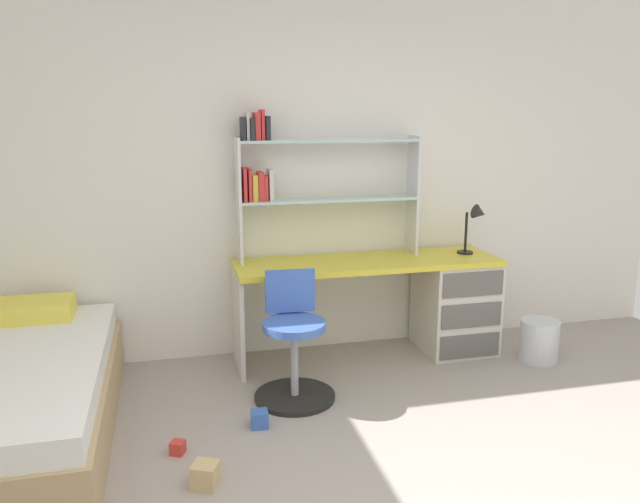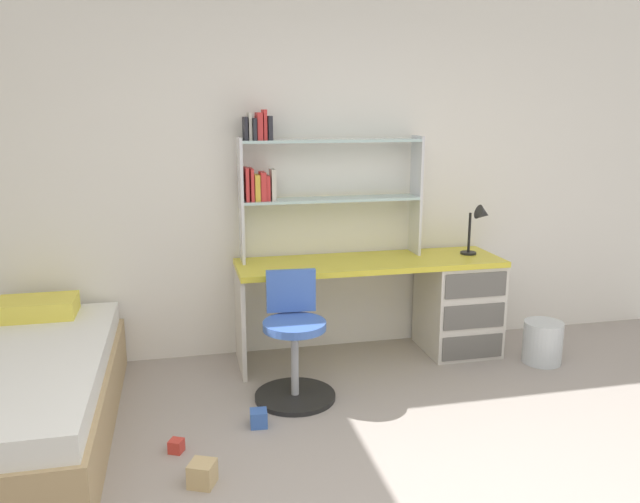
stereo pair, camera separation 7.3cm
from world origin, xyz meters
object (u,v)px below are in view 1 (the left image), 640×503
(desk_lamp, at_px, (476,221))
(swivel_chair, at_px, (294,350))
(desk, at_px, (432,298))
(bed_platform, at_px, (13,400))
(toy_block_blue_2, at_px, (260,419))
(bookshelf_hutch, at_px, (305,174))
(toy_block_natural_3, at_px, (205,475))
(toy_block_red_0, at_px, (178,447))
(waste_bin, at_px, (539,341))

(desk_lamp, relative_size, swivel_chair, 0.47)
(desk_lamp, distance_m, swivel_chair, 1.74)
(desk, distance_m, swivel_chair, 1.30)
(bed_platform, xyz_separation_m, toy_block_blue_2, (1.35, -0.18, -0.19))
(desk, xyz_separation_m, bookshelf_hutch, (-0.95, 0.17, 0.95))
(bookshelf_hutch, bearing_deg, desk_lamp, -7.65)
(bookshelf_hutch, relative_size, toy_block_blue_2, 13.52)
(desk_lamp, distance_m, toy_block_natural_3, 2.72)
(desk, height_order, bed_platform, desk)
(toy_block_red_0, distance_m, toy_block_natural_3, 0.36)
(bed_platform, height_order, toy_block_blue_2, bed_platform)
(desk, bearing_deg, toy_block_natural_3, -142.31)
(bookshelf_hutch, relative_size, desk_lamp, 3.48)
(desk, relative_size, toy_block_natural_3, 16.01)
(waste_bin, distance_m, toy_block_red_0, 2.71)
(desk, relative_size, bed_platform, 0.98)
(waste_bin, relative_size, toy_block_natural_3, 2.55)
(toy_block_red_0, xyz_separation_m, toy_block_natural_3, (0.13, -0.34, 0.03))
(bed_platform, height_order, waste_bin, bed_platform)
(desk_lamp, bearing_deg, waste_bin, -45.51)
(bed_platform, xyz_separation_m, toy_block_red_0, (0.88, -0.37, -0.21))
(desk, height_order, toy_block_natural_3, desk)
(desk, xyz_separation_m, toy_block_red_0, (-1.93, -1.06, -0.38))
(toy_block_red_0, bearing_deg, bed_platform, 157.27)
(waste_bin, xyz_separation_m, toy_block_natural_3, (-2.50, -1.02, -0.09))
(bookshelf_hutch, relative_size, toy_block_red_0, 18.70)
(desk, xyz_separation_m, waste_bin, (0.69, -0.38, -0.26))
(bed_platform, bearing_deg, toy_block_blue_2, -7.67)
(bookshelf_hutch, height_order, desk_lamp, bookshelf_hutch)
(desk_lamp, xyz_separation_m, waste_bin, (0.37, -0.37, -0.85))
(toy_block_red_0, bearing_deg, toy_block_natural_3, -69.59)
(bed_platform, height_order, toy_block_red_0, bed_platform)
(bookshelf_hutch, distance_m, toy_block_red_0, 2.06)
(bookshelf_hutch, xyz_separation_m, bed_platform, (-1.86, -0.85, -1.13))
(bed_platform, distance_m, toy_block_blue_2, 1.37)
(swivel_chair, xyz_separation_m, toy_block_red_0, (-0.75, -0.52, -0.29))
(swivel_chair, distance_m, bed_platform, 1.63)
(waste_bin, bearing_deg, toy_block_natural_3, -157.87)
(desk, bearing_deg, toy_block_red_0, -151.35)
(bed_platform, relative_size, toy_block_blue_2, 20.07)
(swivel_chair, relative_size, bed_platform, 0.41)
(desk, distance_m, bookshelf_hutch, 1.35)
(waste_bin, height_order, toy_block_red_0, waste_bin)
(toy_block_blue_2, height_order, toy_block_natural_3, toy_block_natural_3)
(desk_lamp, bearing_deg, toy_block_natural_3, -146.94)
(bed_platform, distance_m, waste_bin, 3.52)
(desk_lamp, relative_size, bed_platform, 0.19)
(swivel_chair, bearing_deg, desk, 24.18)
(desk_lamp, height_order, bed_platform, desk_lamp)
(bed_platform, bearing_deg, bookshelf_hutch, 24.71)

